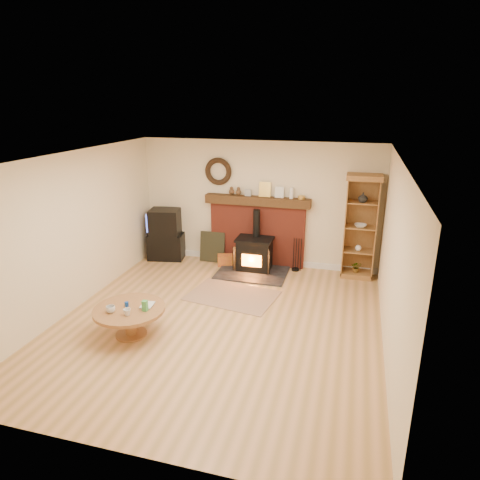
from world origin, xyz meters
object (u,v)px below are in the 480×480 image
(wood_stove, at_px, (254,255))
(coffee_table, at_px, (129,313))
(tv_unit, at_px, (166,235))
(curio_cabinet, at_px, (360,227))

(wood_stove, xyz_separation_m, coffee_table, (-1.19, -2.97, 0.03))
(tv_unit, bearing_deg, wood_stove, -5.52)
(tv_unit, xyz_separation_m, curio_cabinet, (4.09, 0.09, 0.49))
(curio_cabinet, height_order, coffee_table, curio_cabinet)
(wood_stove, height_order, curio_cabinet, curio_cabinet)
(wood_stove, relative_size, coffee_table, 1.32)
(curio_cabinet, relative_size, coffee_table, 1.93)
(coffee_table, bearing_deg, wood_stove, 68.17)
(tv_unit, xyz_separation_m, coffee_table, (0.86, -3.16, -0.17))
(tv_unit, relative_size, coffee_table, 1.05)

